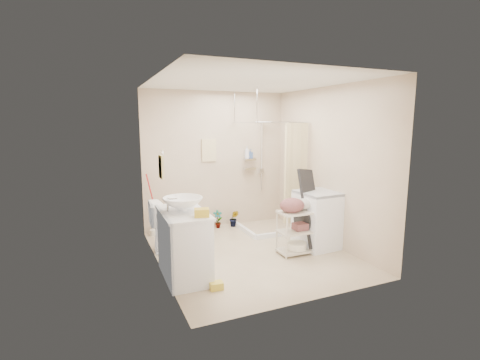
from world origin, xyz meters
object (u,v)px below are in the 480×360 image
object	(u,v)px
vanity	(184,244)
toilet	(175,225)
washing_machine	(318,219)
laundry_rack	(297,228)

from	to	relation	value
vanity	toilet	world-z (taller)	vanity
vanity	washing_machine	distance (m)	2.31
washing_machine	laundry_rack	bearing A→B (deg)	-168.35
vanity	laundry_rack	size ratio (longest dim) A/B	1.24
toilet	washing_machine	distance (m)	2.31
washing_machine	toilet	bearing A→B (deg)	157.44
vanity	laundry_rack	bearing A→B (deg)	4.84
vanity	laundry_rack	distance (m)	1.82
toilet	washing_machine	xyz separation A→B (m)	(2.18, -0.77, 0.06)
toilet	washing_machine	size ratio (longest dim) A/B	0.88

